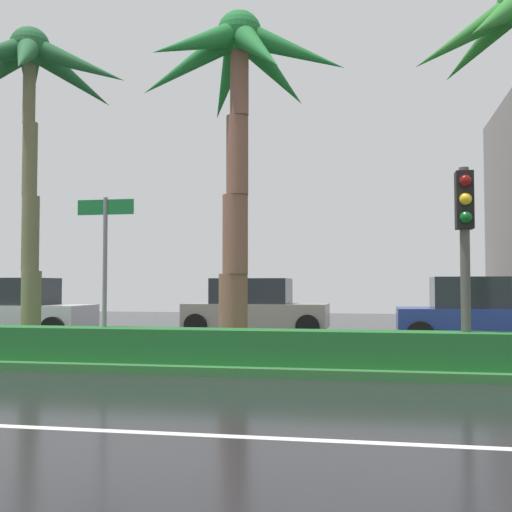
# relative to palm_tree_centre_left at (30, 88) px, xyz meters

# --- Properties ---
(ground_plane) EXTENTS (90.00, 42.00, 0.10)m
(ground_plane) POSITION_rel_palm_tree_centre_left_xyz_m (2.36, 0.16, -6.07)
(ground_plane) COLOR black
(median_strip) EXTENTS (85.50, 4.00, 0.15)m
(median_strip) POSITION_rel_palm_tree_centre_left_xyz_m (2.36, -0.84, -5.95)
(median_strip) COLOR #2D6B33
(median_strip) RESTS_ON ground_plane
(median_hedge) EXTENTS (76.50, 0.70, 0.60)m
(median_hedge) POSITION_rel_palm_tree_centre_left_xyz_m (2.36, -2.24, -5.57)
(median_hedge) COLOR #1E6028
(median_hedge) RESTS_ON median_strip
(palm_tree_centre_left) EXTENTS (4.59, 4.43, 7.28)m
(palm_tree_centre_left) POSITION_rel_palm_tree_centre_left_xyz_m (0.00, 0.00, 0.00)
(palm_tree_centre_left) COLOR #696547
(palm_tree_centre_left) RESTS_ON median_strip
(palm_tree_centre) EXTENTS (4.36, 3.97, 6.95)m
(palm_tree_centre) POSITION_rel_palm_tree_centre_left_xyz_m (5.05, -0.71, -0.63)
(palm_tree_centre) COLOR brown
(palm_tree_centre) RESTS_ON median_strip
(traffic_signal_median_right) EXTENTS (0.28, 0.43, 3.33)m
(traffic_signal_median_right) POSITION_rel_palm_tree_centre_left_xyz_m (9.21, -2.17, -3.58)
(traffic_signal_median_right) COLOR #4C4C47
(traffic_signal_median_right) RESTS_ON median_strip
(street_name_sign) EXTENTS (1.10, 0.08, 3.00)m
(street_name_sign) POSITION_rel_palm_tree_centre_left_xyz_m (2.82, -2.10, -3.94)
(street_name_sign) COLOR slate
(street_name_sign) RESTS_ON median_strip
(car_in_traffic_leading) EXTENTS (4.30, 2.02, 1.72)m
(car_in_traffic_leading) POSITION_rel_palm_tree_centre_left_xyz_m (-2.41, 3.45, -5.20)
(car_in_traffic_leading) COLOR silver
(car_in_traffic_leading) RESTS_ON ground_plane
(car_in_traffic_second) EXTENTS (4.30, 2.02, 1.72)m
(car_in_traffic_second) POSITION_rel_palm_tree_centre_left_xyz_m (4.12, 5.89, -5.20)
(car_in_traffic_second) COLOR gray
(car_in_traffic_second) RESTS_ON ground_plane
(car_in_traffic_third) EXTENTS (4.30, 2.02, 1.72)m
(car_in_traffic_third) POSITION_rel_palm_tree_centre_left_xyz_m (10.35, 3.12, -5.20)
(car_in_traffic_third) COLOR navy
(car_in_traffic_third) RESTS_ON ground_plane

